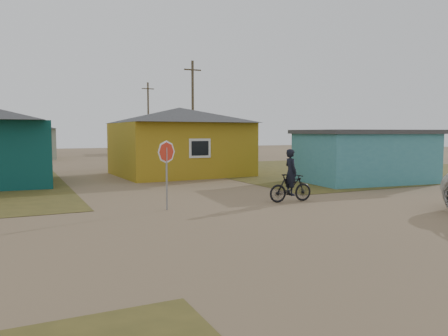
# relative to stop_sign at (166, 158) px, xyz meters

# --- Properties ---
(ground) EXTENTS (120.00, 120.00, 0.00)m
(ground) POSITION_rel_stop_sign_xyz_m (1.85, -3.25, -1.65)
(ground) COLOR #82694B
(grass_ne) EXTENTS (20.00, 18.00, 0.00)m
(grass_ne) POSITION_rel_stop_sign_xyz_m (15.85, 9.75, -1.65)
(grass_ne) COLOR brown
(grass_ne) RESTS_ON ground
(house_yellow) EXTENTS (7.72, 6.76, 3.90)m
(house_yellow) POSITION_rel_stop_sign_xyz_m (4.35, 10.74, 0.35)
(house_yellow) COLOR #A88519
(house_yellow) RESTS_ON ground
(shed_turquoise) EXTENTS (6.71, 4.93, 2.60)m
(shed_turquoise) POSITION_rel_stop_sign_xyz_m (11.35, 3.25, -0.34)
(shed_turquoise) COLOR teal
(shed_turquoise) RESTS_ON ground
(house_pale_west) EXTENTS (7.04, 6.15, 3.60)m
(house_pale_west) POSITION_rel_stop_sign_xyz_m (-4.15, 30.75, 0.20)
(house_pale_west) COLOR gray
(house_pale_west) RESTS_ON ground
(house_beige_east) EXTENTS (6.95, 6.05, 3.60)m
(house_beige_east) POSITION_rel_stop_sign_xyz_m (11.85, 36.75, 0.20)
(house_beige_east) COLOR gray
(house_beige_east) RESTS_ON ground
(utility_pole_near) EXTENTS (1.40, 0.20, 8.00)m
(utility_pole_near) POSITION_rel_stop_sign_xyz_m (8.35, 18.75, 2.49)
(utility_pole_near) COLOR brown
(utility_pole_near) RESTS_ON ground
(utility_pole_far) EXTENTS (1.40, 0.20, 8.00)m
(utility_pole_far) POSITION_rel_stop_sign_xyz_m (9.35, 34.75, 2.49)
(utility_pole_far) COLOR brown
(utility_pole_far) RESTS_ON ground
(stop_sign) EXTENTS (0.73, 0.08, 2.23)m
(stop_sign) POSITION_rel_stop_sign_xyz_m (0.00, 0.00, 0.00)
(stop_sign) COLOR gray
(stop_sign) RESTS_ON ground
(cyclist) EXTENTS (1.70, 0.63, 1.89)m
(cyclist) POSITION_rel_stop_sign_xyz_m (4.49, -0.36, -0.96)
(cyclist) COLOR black
(cyclist) RESTS_ON ground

